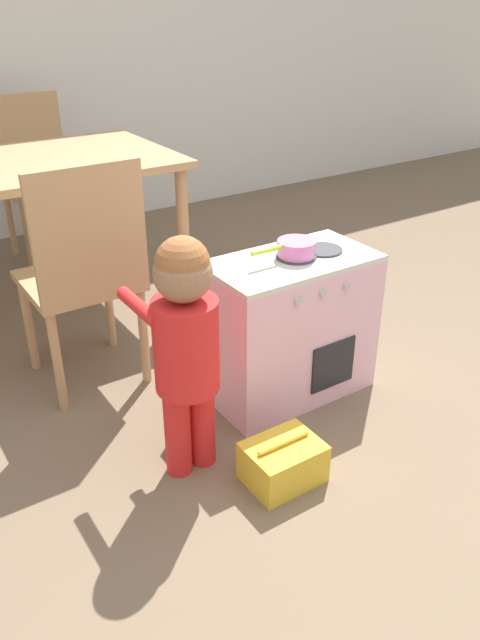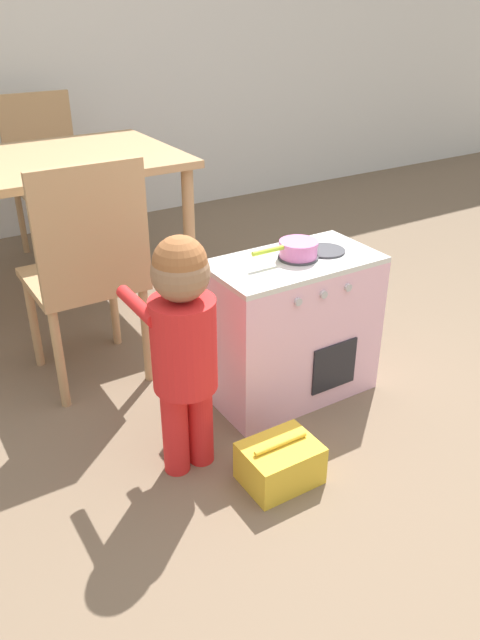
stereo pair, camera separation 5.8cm
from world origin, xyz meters
name	(u,v)px [view 1 (the left image)]	position (x,y,z in m)	size (l,w,h in m)	color
ground_plane	(426,533)	(0.00, 0.00, 0.00)	(16.00, 16.00, 0.00)	brown
wall_back	(29,15)	(0.00, 3.26, 1.30)	(10.00, 0.06, 2.60)	silver
play_kitchen	(290,327)	(0.12, 0.83, 0.29)	(0.63, 0.35, 0.58)	#EAB2C6
toy_pot	(296,247)	(0.13, 0.83, 0.61)	(0.27, 0.14, 0.06)	pink
child_figure	(185,334)	(-0.43, 0.65, 0.51)	(0.23, 0.34, 0.82)	red
toy_basket	(283,462)	(-0.22, 0.42, 0.07)	(0.24, 0.19, 0.16)	gold
dining_table	(28,181)	(-0.47, 2.03, 0.67)	(1.30, 0.83, 0.76)	tan
dining_chair_near	(84,273)	(-0.51, 1.30, 0.49)	(0.41, 0.41, 0.92)	tan
dining_chair_far	(38,174)	(-0.21, 2.80, 0.49)	(0.41, 0.41, 0.92)	tan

